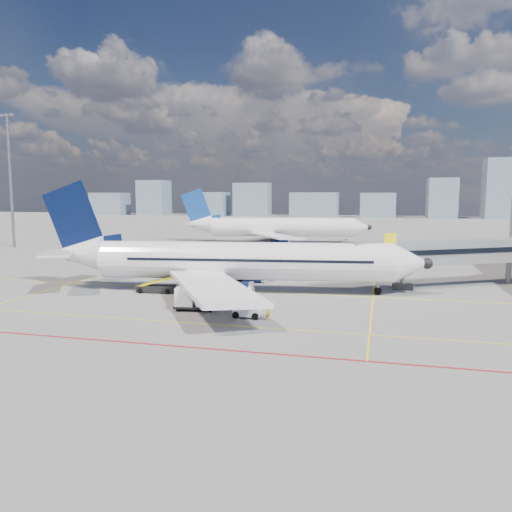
{
  "coord_description": "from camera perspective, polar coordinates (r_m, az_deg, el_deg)",
  "views": [
    {
      "loc": [
        14.65,
        -42.42,
        10.19
      ],
      "look_at": [
        2.32,
        6.34,
        4.0
      ],
      "focal_mm": 35.0,
      "sensor_mm": 36.0,
      "label": 1
    }
  ],
  "objects": [
    {
      "name": "second_aircraft",
      "position": [
        107.29,
        2.07,
        3.29
      ],
      "size": [
        40.52,
        34.99,
        11.91
      ],
      "rotation": [
        0.0,
        0.0,
        0.19
      ],
      "color": "white",
      "rests_on": "ground"
    },
    {
      "name": "floodlight_mast_nw",
      "position": [
        107.96,
        -26.28,
        8.1
      ],
      "size": [
        3.2,
        0.61,
        25.45
      ],
      "color": "slate",
      "rests_on": "ground"
    },
    {
      "name": "apron_markings",
      "position": [
        42.64,
        -7.22,
        -6.86
      ],
      "size": [
        90.0,
        35.12,
        0.01
      ],
      "color": "#FFE80D",
      "rests_on": "ground"
    },
    {
      "name": "cargo_dolly",
      "position": [
        44.6,
        -6.91,
        -4.77
      ],
      "size": [
        3.92,
        2.16,
        2.04
      ],
      "rotation": [
        0.0,
        0.0,
        0.14
      ],
      "color": "black",
      "rests_on": "ground"
    },
    {
      "name": "ramp_worker",
      "position": [
        40.87,
        1.42,
        -6.35
      ],
      "size": [
        0.47,
        0.61,
        1.49
      ],
      "primitive_type": "imported",
      "rotation": [
        0.0,
        0.0,
        1.36
      ],
      "color": "gold",
      "rests_on": "ground"
    },
    {
      "name": "jet_bridge",
      "position": [
        60.33,
        22.55,
        0.34
      ],
      "size": [
        23.55,
        15.78,
        6.3
      ],
      "color": "gray",
      "rests_on": "ground"
    },
    {
      "name": "baggage_tug",
      "position": [
        41.82,
        -1.15,
        -6.01
      ],
      "size": [
        2.34,
        1.43,
        1.6
      ],
      "rotation": [
        0.0,
        0.0,
        -0.02
      ],
      "color": "white",
      "rests_on": "ground"
    },
    {
      "name": "distant_skyline",
      "position": [
        232.61,
        16.61,
        6.65
      ],
      "size": [
        256.1,
        15.22,
        28.31
      ],
      "color": "gray",
      "rests_on": "ground"
    },
    {
      "name": "belt_loader",
      "position": [
        53.28,
        -11.22,
        -3.5
      ],
      "size": [
        5.69,
        1.98,
        2.29
      ],
      "rotation": [
        0.0,
        0.0,
        0.13
      ],
      "color": "black",
      "rests_on": "ground"
    },
    {
      "name": "ground",
      "position": [
        46.02,
        -4.76,
        -5.8
      ],
      "size": [
        420.0,
        420.0,
        0.0
      ],
      "primitive_type": "plane",
      "color": "slate",
      "rests_on": "ground"
    },
    {
      "name": "main_aircraft",
      "position": [
        52.6,
        -3.23,
        -0.61
      ],
      "size": [
        41.01,
        35.61,
        12.01
      ],
      "rotation": [
        0.0,
        0.0,
        0.13
      ],
      "color": "white",
      "rests_on": "ground"
    }
  ]
}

